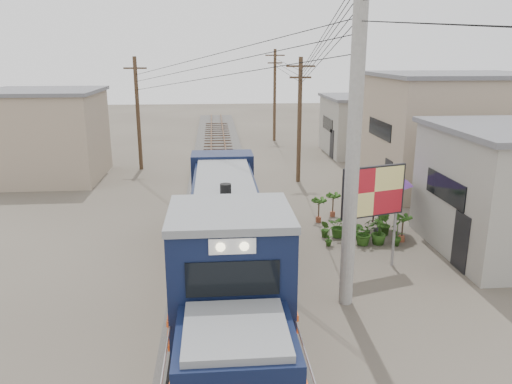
{
  "coord_description": "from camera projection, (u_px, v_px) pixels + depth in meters",
  "views": [
    {
      "loc": [
        -0.32,
        -13.73,
        7.22
      ],
      "look_at": [
        1.21,
        4.11,
        2.2
      ],
      "focal_mm": 35.0,
      "sensor_mm": 36.0,
      "label": 1
    }
  ],
  "objects": [
    {
      "name": "ground",
      "position": [
        228.0,
        299.0,
        15.15
      ],
      "size": [
        120.0,
        120.0,
        0.0
      ],
      "primitive_type": "plane",
      "color": "#473F35",
      "rests_on": "ground"
    },
    {
      "name": "ballast",
      "position": [
        222.0,
        202.0,
        24.72
      ],
      "size": [
        3.6,
        70.0,
        0.16
      ],
      "primitive_type": "cube",
      "color": "#595651",
      "rests_on": "ground"
    },
    {
      "name": "track",
      "position": [
        222.0,
        198.0,
        24.67
      ],
      "size": [
        1.15,
        70.0,
        0.12
      ],
      "color": "#51331E",
      "rests_on": "ground"
    },
    {
      "name": "locomotive",
      "position": [
        227.0,
        246.0,
        14.86
      ],
      "size": [
        2.77,
        15.05,
        3.73
      ],
      "color": "black",
      "rests_on": "ground"
    },
    {
      "name": "utility_pole_main",
      "position": [
        354.0,
        137.0,
        13.6
      ],
      "size": [
        0.4,
        0.4,
        10.0
      ],
      "color": "#9E9B93",
      "rests_on": "ground"
    },
    {
      "name": "wooden_pole_mid",
      "position": [
        299.0,
        118.0,
        27.95
      ],
      "size": [
        1.6,
        0.24,
        7.0
      ],
      "color": "#4C3826",
      "rests_on": "ground"
    },
    {
      "name": "wooden_pole_far",
      "position": [
        275.0,
        94.0,
        41.34
      ],
      "size": [
        1.6,
        0.24,
        7.5
      ],
      "color": "#4C3826",
      "rests_on": "ground"
    },
    {
      "name": "wooden_pole_left",
      "position": [
        138.0,
        111.0,
        31.02
      ],
      "size": [
        1.6,
        0.24,
        7.0
      ],
      "color": "#4C3826",
      "rests_on": "ground"
    },
    {
      "name": "power_lines",
      "position": [
        216.0,
        44.0,
        21.24
      ],
      "size": [
        9.65,
        19.0,
        3.3
      ],
      "color": "black",
      "rests_on": "ground"
    },
    {
      "name": "shophouse_mid",
      "position": [
        452.0,
        132.0,
        26.84
      ],
      "size": [
        8.4,
        7.35,
        6.2
      ],
      "color": "gray",
      "rests_on": "ground"
    },
    {
      "name": "shophouse_back",
      "position": [
        368.0,
        125.0,
        36.59
      ],
      "size": [
        6.3,
        6.3,
        4.2
      ],
      "color": "gray",
      "rests_on": "ground"
    },
    {
      "name": "shophouse_left",
      "position": [
        47.0,
        135.0,
        28.98
      ],
      "size": [
        6.3,
        6.3,
        5.2
      ],
      "color": "gray",
      "rests_on": "ground"
    },
    {
      "name": "billboard",
      "position": [
        373.0,
        194.0,
        16.47
      ],
      "size": [
        2.3,
        0.81,
        3.66
      ],
      "rotation": [
        0.0,
        0.0,
        0.3
      ],
      "color": "#99999E",
      "rests_on": "ground"
    },
    {
      "name": "market_umbrella",
      "position": [
        383.0,
        176.0,
        20.22
      ],
      "size": [
        3.0,
        3.0,
        2.69
      ],
      "rotation": [
        0.0,
        0.0,
        0.26
      ],
      "color": "black",
      "rests_on": "ground"
    },
    {
      "name": "vendor",
      "position": [
        377.0,
        205.0,
        21.85
      ],
      "size": [
        0.57,
        0.38,
        1.56
      ],
      "primitive_type": "imported",
      "rotation": [
        0.0,
        0.0,
        3.14
      ],
      "color": "black",
      "rests_on": "ground"
    },
    {
      "name": "plant_nursery",
      "position": [
        360.0,
        229.0,
        19.72
      ],
      "size": [
        3.24,
        1.92,
        1.14
      ],
      "color": "#264D16",
      "rests_on": "ground"
    }
  ]
}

